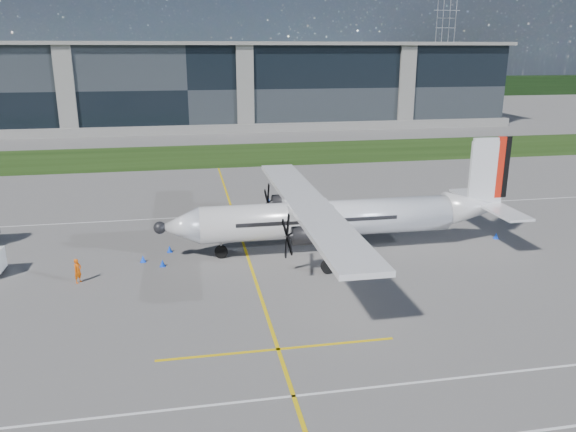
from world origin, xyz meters
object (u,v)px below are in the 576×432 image
at_px(turboprop_aircraft, 341,197).
at_px(safety_cone_nose_port, 162,263).
at_px(safety_cone_nose_stbd, 170,249).
at_px(pylon_east, 444,47).
at_px(ground_crew_person, 77,269).
at_px(safety_cone_tail, 496,236).
at_px(safety_cone_fwd, 143,259).
at_px(safety_cone_stbdwing, 269,200).

distance_m(turboprop_aircraft, safety_cone_nose_port, 13.38).
distance_m(turboprop_aircraft, safety_cone_nose_stbd, 13.08).
distance_m(safety_cone_nose_port, safety_cone_nose_stbd, 2.84).
bearing_deg(pylon_east, turboprop_aircraft, -117.78).
bearing_deg(safety_cone_nose_port, pylon_east, 58.51).
bearing_deg(ground_crew_person, safety_cone_tail, -50.20).
relative_size(safety_cone_nose_stbd, safety_cone_fwd, 1.00).
bearing_deg(turboprop_aircraft, ground_crew_person, -171.33).
distance_m(safety_cone_tail, safety_cone_fwd, 27.05).
relative_size(pylon_east, ground_crew_person, 16.34).
xyz_separation_m(safety_cone_tail, safety_cone_stbdwing, (-16.00, 13.90, 0.00)).
height_order(safety_cone_nose_stbd, safety_cone_stbdwing, same).
bearing_deg(safety_cone_nose_stbd, safety_cone_fwd, -136.53).
height_order(turboprop_aircraft, safety_cone_stbdwing, turboprop_aircraft).
relative_size(turboprop_aircraft, safety_cone_tail, 54.18).
bearing_deg(safety_cone_nose_port, safety_cone_stbdwing, 57.36).
relative_size(safety_cone_nose_port, safety_cone_nose_stbd, 1.00).
distance_m(pylon_east, safety_cone_stbdwing, 151.16).
bearing_deg(safety_cone_fwd, safety_cone_nose_port, -38.68).
bearing_deg(ground_crew_person, turboprop_aircraft, -47.20).
bearing_deg(pylon_east, safety_cone_tail, -113.63).
bearing_deg(safety_cone_fwd, turboprop_aircraft, -0.83).
xyz_separation_m(ground_crew_person, safety_cone_nose_stbd, (5.63, 4.66, -0.67)).
xyz_separation_m(ground_crew_person, safety_cone_fwd, (3.83, 2.95, -0.67)).
bearing_deg(safety_cone_stbdwing, safety_cone_nose_port, -122.64).
height_order(pylon_east, safety_cone_nose_stbd, pylon_east).
distance_m(safety_cone_nose_stbd, safety_cone_fwd, 2.49).
distance_m(safety_cone_stbdwing, safety_cone_fwd, 17.85).
height_order(safety_cone_tail, safety_cone_stbdwing, same).
xyz_separation_m(safety_cone_nose_port, safety_cone_nose_stbd, (0.43, 2.81, 0.00)).
relative_size(safety_cone_nose_port, safety_cone_fwd, 1.00).
distance_m(pylon_east, safety_cone_tail, 156.09).
relative_size(ground_crew_person, safety_cone_fwd, 3.67).
bearing_deg(safety_cone_nose_stbd, ground_crew_person, -140.39).
distance_m(ground_crew_person, safety_cone_fwd, 4.88).
relative_size(safety_cone_nose_port, safety_cone_stbdwing, 1.00).
bearing_deg(safety_cone_stbdwing, safety_cone_tail, -40.98).
relative_size(ground_crew_person, safety_cone_nose_port, 3.67).
height_order(pylon_east, safety_cone_nose_port, pylon_east).
relative_size(safety_cone_tail, safety_cone_stbdwing, 1.00).
relative_size(turboprop_aircraft, ground_crew_person, 14.76).
xyz_separation_m(turboprop_aircraft, safety_cone_nose_stbd, (-12.36, 1.91, -3.81)).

